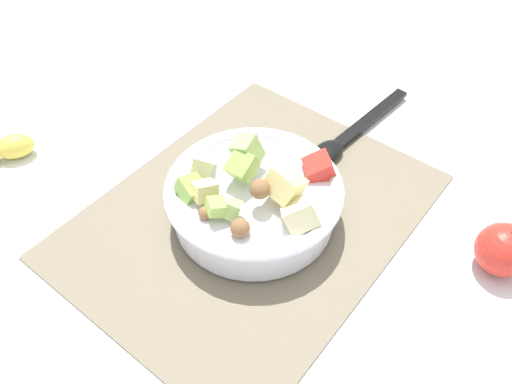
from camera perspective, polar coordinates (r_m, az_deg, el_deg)
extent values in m
plane|color=silver|center=(0.70, -0.56, -2.56)|extent=(2.40, 2.40, 0.00)
cube|color=#756B56|center=(0.70, -0.56, -2.40)|extent=(0.46, 0.36, 0.01)
cylinder|color=white|center=(0.68, 0.00, -0.86)|extent=(0.21, 0.21, 0.05)
torus|color=white|center=(0.66, 0.00, 0.59)|extent=(0.22, 0.22, 0.02)
cube|color=#A3CC6B|center=(0.62, -2.53, -1.93)|extent=(0.03, 0.02, 0.03)
cube|color=#8CB74C|center=(0.65, -1.49, 2.84)|extent=(0.04, 0.03, 0.04)
cube|color=beige|center=(0.68, -5.69, 2.93)|extent=(0.04, 0.04, 0.04)
cube|color=#E5D684|center=(0.63, 3.07, 0.76)|extent=(0.05, 0.04, 0.05)
cube|color=#8CB74C|center=(0.65, -6.97, 0.33)|extent=(0.04, 0.04, 0.04)
cube|color=#A3CC6B|center=(0.66, -0.92, 4.44)|extent=(0.04, 0.04, 0.05)
cube|color=beige|center=(0.62, 4.79, -2.43)|extent=(0.05, 0.06, 0.05)
sphere|color=brown|center=(0.60, -1.72, -3.87)|extent=(0.03, 0.04, 0.03)
cube|color=#E5D684|center=(0.64, -5.53, 0.09)|extent=(0.04, 0.04, 0.03)
cube|color=#9EC656|center=(0.61, -4.18, -1.65)|extent=(0.03, 0.03, 0.02)
cube|color=red|center=(0.68, 6.81, 2.55)|extent=(0.05, 0.05, 0.04)
sphere|color=brown|center=(0.62, 0.42, 0.31)|extent=(0.04, 0.04, 0.04)
sphere|color=brown|center=(0.62, -5.47, -2.25)|extent=(0.02, 0.03, 0.02)
ellipsoid|color=black|center=(0.78, 7.69, 4.36)|extent=(0.06, 0.04, 0.01)
cube|color=black|center=(0.85, 12.18, 7.77)|extent=(0.18, 0.03, 0.01)
sphere|color=red|center=(0.69, 25.01, -5.63)|extent=(0.06, 0.06, 0.06)
ellipsoid|color=yellow|center=(0.85, -24.50, 4.50)|extent=(0.07, 0.06, 0.04)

